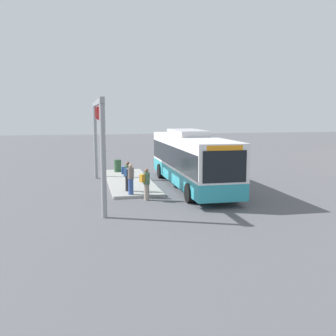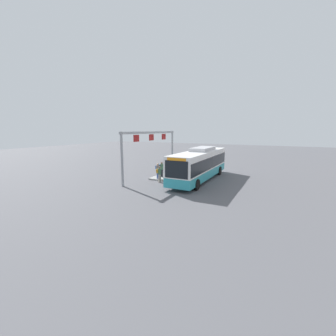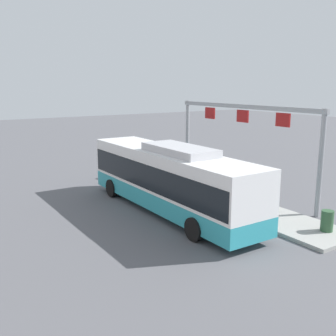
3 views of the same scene
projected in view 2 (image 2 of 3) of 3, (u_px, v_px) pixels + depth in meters
ground_plane at (199, 180)px, 24.43m from camera, size 120.00×120.00×0.00m
platform_curb at (179, 172)px, 28.12m from camera, size 10.00×2.80×0.16m
bus_main at (200, 163)px, 24.13m from camera, size 11.85×2.71×3.46m
person_boarding at (159, 174)px, 23.06m from camera, size 0.48×0.60×1.67m
person_waiting_near at (158, 170)px, 24.16m from camera, size 0.54×0.61×1.67m
person_waiting_mid at (162, 169)px, 25.00m from camera, size 0.35×0.53×1.67m
platform_sign_gantry at (151, 143)px, 25.61m from camera, size 11.06×0.24×5.20m
trash_bin at (188, 164)px, 31.56m from camera, size 0.52×0.52×0.90m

